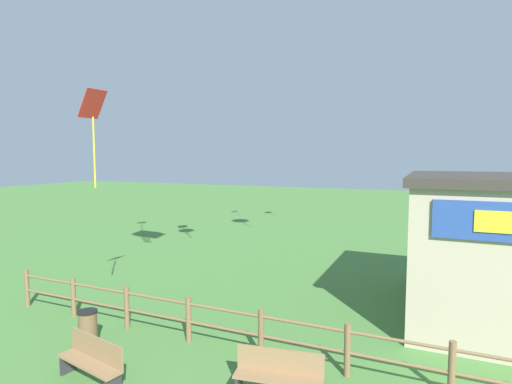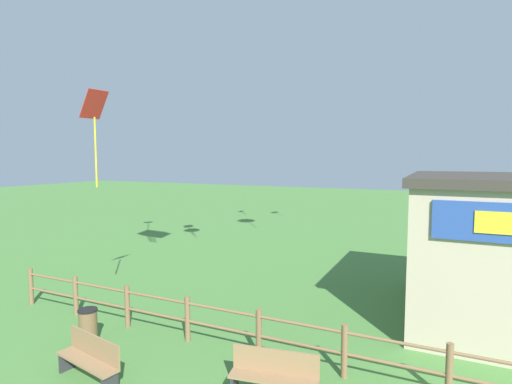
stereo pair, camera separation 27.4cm
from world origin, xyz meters
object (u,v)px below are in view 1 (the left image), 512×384
at_px(park_bench_near_fence, 92,359).
at_px(park_bench_by_building, 279,373).
at_px(kite_red_diamond, 93,119).
at_px(trash_bin, 88,328).

distance_m(park_bench_near_fence, park_bench_by_building, 3.94).
height_order(park_bench_near_fence, kite_red_diamond, kite_red_diamond).
bearing_deg(trash_bin, park_bench_by_building, -1.44).
xyz_separation_m(park_bench_by_building, trash_bin, (-5.19, 0.13, -0.06)).
bearing_deg(park_bench_near_fence, kite_red_diamond, 132.79).
bearing_deg(park_bench_near_fence, park_bench_by_building, 15.74).
bearing_deg(kite_red_diamond, park_bench_near_fence, -47.21).
bearing_deg(park_bench_by_building, trash_bin, 178.56).
relative_size(park_bench_by_building, kite_red_diamond, 0.66).
bearing_deg(trash_bin, kite_red_diamond, 125.19).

